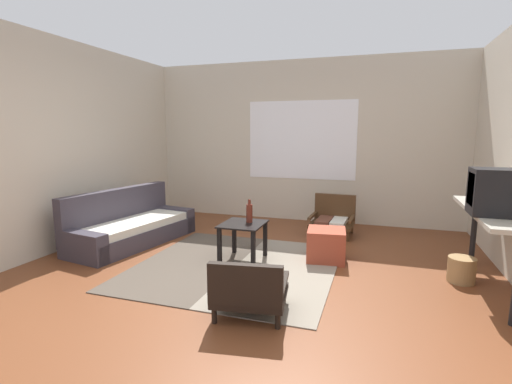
{
  "coord_description": "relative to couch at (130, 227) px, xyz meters",
  "views": [
    {
      "loc": [
        1.29,
        -3.34,
        1.53
      ],
      "look_at": [
        -0.04,
        0.67,
        0.85
      ],
      "focal_mm": 26.51,
      "sensor_mm": 36.0,
      "label": 1
    }
  ],
  "objects": [
    {
      "name": "far_wall_with_window",
      "position": [
        1.93,
        2.15,
        1.12
      ],
      "size": [
        5.6,
        0.13,
        2.7
      ],
      "color": "beige",
      "rests_on": "ground"
    },
    {
      "name": "wicker_basket",
      "position": [
        4.06,
        -0.1,
        -0.1
      ],
      "size": [
        0.27,
        0.27,
        0.26
      ],
      "primitive_type": "cylinder",
      "color": "#9E7A4C",
      "rests_on": "ground"
    },
    {
      "name": "ground_plane",
      "position": [
        1.93,
        -0.91,
        -0.23
      ],
      "size": [
        7.8,
        7.8,
        0.0
      ],
      "primitive_type": "plane",
      "color": "brown"
    },
    {
      "name": "armchair_by_window",
      "position": [
        2.59,
        1.34,
        0.03
      ],
      "size": [
        0.64,
        0.58,
        0.58
      ],
      "color": "#472D19",
      "rests_on": "ground"
    },
    {
      "name": "couch",
      "position": [
        0.0,
        0.0,
        0.0
      ],
      "size": [
        0.99,
        1.91,
        0.74
      ],
      "color": "#38333D",
      "rests_on": "ground"
    },
    {
      "name": "armchair_striped_foreground",
      "position": [
        2.24,
        -1.46,
        0.0
      ],
      "size": [
        0.67,
        0.64,
        0.51
      ],
      "color": "black",
      "rests_on": "ground"
    },
    {
      "name": "clay_vase",
      "position": [
        4.28,
        0.28,
        0.66
      ],
      "size": [
        0.2,
        0.2,
        0.29
      ],
      "color": "brown",
      "rests_on": "console_shelf"
    },
    {
      "name": "area_rug",
      "position": [
        1.71,
        -0.4,
        -0.22
      ],
      "size": [
        2.2,
        2.25,
        0.01
      ],
      "color": "#4C4238",
      "rests_on": "ground"
    },
    {
      "name": "console_shelf",
      "position": [
        4.28,
        -0.2,
        0.48
      ],
      "size": [
        0.47,
        1.62,
        0.78
      ],
      "color": "#B2AD9E",
      "rests_on": "ground"
    },
    {
      "name": "glass_bottle",
      "position": [
        1.78,
        -0.12,
        0.35
      ],
      "size": [
        0.08,
        0.08,
        0.27
      ],
      "color": "#5B2319",
      "rests_on": "coffee_table"
    },
    {
      "name": "crt_television",
      "position": [
        4.28,
        -0.45,
        0.77
      ],
      "size": [
        0.56,
        0.33,
        0.42
      ],
      "color": "black",
      "rests_on": "console_shelf"
    },
    {
      "name": "coffee_table",
      "position": [
        1.72,
        -0.2,
        0.13
      ],
      "size": [
        0.49,
        0.54,
        0.46
      ],
      "color": "black",
      "rests_on": "ground"
    },
    {
      "name": "ottoman_orange",
      "position": [
        2.66,
        0.13,
        -0.04
      ],
      "size": [
        0.49,
        0.49,
        0.38
      ],
      "primitive_type": "cube",
      "rotation": [
        0.0,
        0.0,
        0.12
      ],
      "color": "#993D28",
      "rests_on": "ground"
    },
    {
      "name": "side_wall_left",
      "position": [
        -0.73,
        -0.61,
        1.12
      ],
      "size": [
        0.12,
        6.6,
        2.7
      ],
      "primitive_type": "cube",
      "color": "beige",
      "rests_on": "ground"
    }
  ]
}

